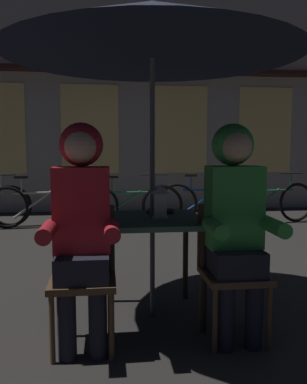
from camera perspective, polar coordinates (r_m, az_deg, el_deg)
ground_plane at (r=3.16m, az=-0.16°, el=-16.97°), size 60.00×60.00×0.00m
cafe_table at (r=2.96m, az=-0.16°, el=-5.56°), size 0.72×0.72×0.74m
patio_umbrella at (r=3.01m, az=-0.17°, el=21.91°), size 2.10×2.10×2.31m
lantern at (r=2.92m, az=0.89°, el=-1.30°), size 0.11×0.11×0.23m
chair_left at (r=2.63m, az=-9.85°, el=-10.54°), size 0.40×0.40×0.87m
chair_right at (r=2.75m, az=10.88°, el=-9.83°), size 0.40×0.40×0.87m
person_left_hooded at (r=2.49m, az=-10.08°, el=-3.04°), size 0.45×0.56×1.40m
person_right_hooded at (r=2.62m, az=11.42°, el=-2.63°), size 0.45×0.56×1.40m
shopfront_building at (r=8.49m, az=-9.04°, el=18.74°), size 10.00×0.93×6.20m
bicycle_second at (r=6.58m, az=-15.60°, el=-1.81°), size 1.67×0.26×0.84m
bicycle_third at (r=6.40m, az=-3.31°, el=-1.81°), size 1.68×0.10×0.84m
bicycle_fourth at (r=6.74m, az=7.69°, el=-1.45°), size 1.65×0.40×0.84m
bicycle_fifth at (r=6.93m, az=16.05°, el=-1.43°), size 1.67×0.32×0.84m
book at (r=3.16m, az=1.00°, el=-2.72°), size 0.23×0.18×0.02m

